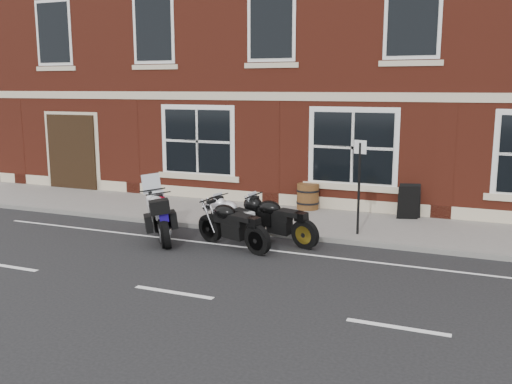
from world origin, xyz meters
TOP-DOWN VIEW (x-y plane):
  - ground at (0.00, 0.00)m, footprint 80.00×80.00m
  - sidewalk at (0.00, 3.00)m, footprint 30.00×3.00m
  - kerb at (0.00, 1.42)m, footprint 30.00×0.16m
  - pub_building at (0.00, 10.50)m, footprint 24.00×12.00m
  - moto_touring_silver at (-2.24, 0.18)m, footprint 1.52×1.90m
  - moto_sport_red at (-2.06, 0.10)m, footprint 1.37×1.84m
  - moto_sport_black at (0.55, 0.91)m, footprint 2.20×0.81m
  - moto_sport_silver at (-0.60, 1.00)m, footprint 1.81×1.10m
  - moto_naked_black at (-0.24, 0.09)m, footprint 2.15×0.94m
  - a_board_sign at (3.19, 4.15)m, footprint 0.65×0.52m
  - barrel_planter at (0.26, 4.30)m, footprint 0.68×0.68m
  - parking_sign at (2.26, 1.97)m, footprint 0.32×0.12m

SIDE VIEW (x-z plane):
  - ground at x=0.00m, z-range 0.00..0.00m
  - sidewalk at x=0.00m, z-range 0.00..0.12m
  - kerb at x=0.00m, z-range 0.00..0.12m
  - barrel_planter at x=0.26m, z-range 0.12..0.87m
  - moto_sport_silver at x=-0.60m, z-range 0.07..0.97m
  - moto_sport_red at x=-2.06m, z-range 0.07..1.05m
  - moto_naked_black at x=-0.24m, z-range 0.08..1.09m
  - moto_sport_black at x=0.55m, z-range 0.08..1.09m
  - a_board_sign at x=3.19m, z-range 0.12..1.06m
  - moto_touring_silver at x=-2.24m, z-range -0.14..1.37m
  - parking_sign at x=2.26m, z-range 0.30..2.61m
  - pub_building at x=0.00m, z-range 0.00..12.00m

